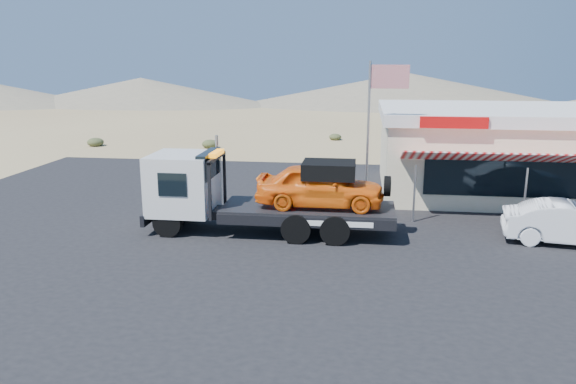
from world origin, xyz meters
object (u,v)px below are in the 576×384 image
(tow_truck, at_px, (263,190))
(flagpole, at_px, (374,120))
(white_sedan, at_px, (570,224))
(jerky_store, at_px, (493,149))

(tow_truck, distance_m, flagpole, 5.47)
(flagpole, bearing_deg, white_sedan, -25.78)
(white_sedan, bearing_deg, tow_truck, 98.56)
(tow_truck, height_order, jerky_store, jerky_store)
(tow_truck, relative_size, white_sedan, 2.02)
(tow_truck, bearing_deg, jerky_store, 39.05)
(jerky_store, bearing_deg, tow_truck, -140.95)
(tow_truck, xyz_separation_m, flagpole, (3.87, 3.18, 2.21))
(jerky_store, bearing_deg, white_sedan, -82.67)
(jerky_store, relative_size, flagpole, 1.73)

